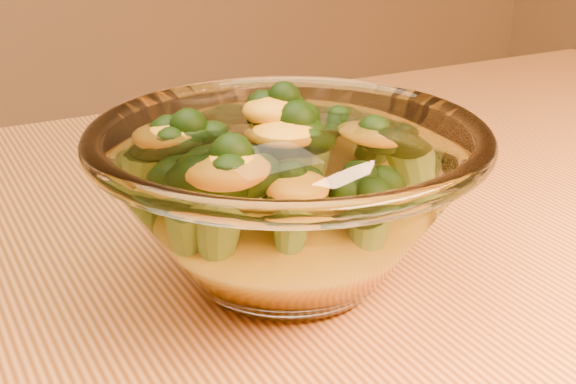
# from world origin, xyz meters

# --- Properties ---
(glass_bowl) EXTENTS (0.22, 0.22, 0.10)m
(glass_bowl) POSITION_xyz_m (-0.01, 0.02, 0.80)
(glass_bowl) COLOR white
(glass_bowl) RESTS_ON table
(cheese_sauce) EXTENTS (0.13, 0.13, 0.04)m
(cheese_sauce) POSITION_xyz_m (-0.01, 0.02, 0.78)
(cheese_sauce) COLOR gold
(cheese_sauce) RESTS_ON glass_bowl
(broccoli_heap) EXTENTS (0.15, 0.14, 0.08)m
(broccoli_heap) POSITION_xyz_m (-0.01, 0.03, 0.82)
(broccoli_heap) COLOR black
(broccoli_heap) RESTS_ON cheese_sauce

